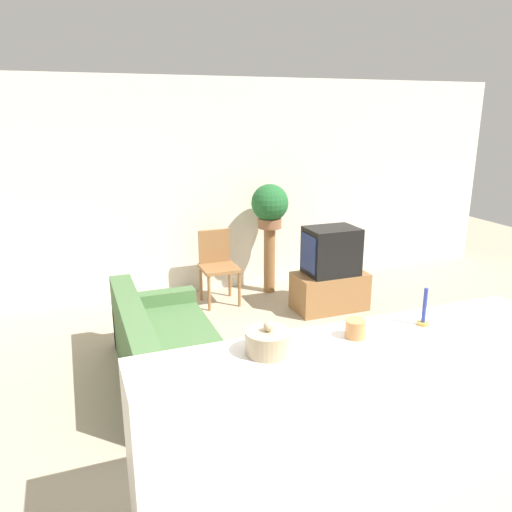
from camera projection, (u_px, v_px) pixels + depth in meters
name	position (u px, v px, depth m)	size (l,w,h in m)	color
ground_plane	(312.00, 447.00, 3.55)	(14.00, 14.00, 0.00)	tan
wall_back	(191.00, 189.00, 6.25)	(9.00, 0.06, 2.70)	silver
couch	(167.00, 353.00, 4.34)	(0.83, 1.78, 0.74)	#476B3D
tv_stand	(330.00, 291.00, 5.96)	(0.86, 0.47, 0.45)	olive
television	(331.00, 251.00, 5.82)	(0.60, 0.45, 0.55)	black
wooden_chair	(218.00, 262.00, 6.12)	(0.44, 0.44, 0.89)	olive
plant_stand	(269.00, 260.00, 6.49)	(0.15, 0.15, 0.86)	olive
potted_plant	(270.00, 205.00, 6.28)	(0.47, 0.47, 0.56)	#8E5B3D
foreground_counter	(350.00, 418.00, 2.99)	(2.58, 0.44, 1.06)	silver
decorative_bowl	(268.00, 342.00, 2.64)	(0.25, 0.25, 0.18)	tan
candle_jar	(355.00, 329.00, 2.83)	(0.12, 0.12, 0.10)	#C6844C
candlestick	(424.00, 313.00, 2.98)	(0.07, 0.07, 0.24)	#B7933D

